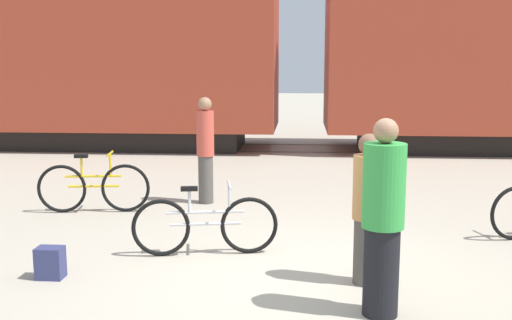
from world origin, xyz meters
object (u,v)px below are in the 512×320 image
object	(u,v)px
bicycle_silver	(205,225)
person_in_red	(205,149)
freight_train	(302,37)
person_in_green	(383,219)
backpack	(50,263)
person_in_tan	(367,209)
bicycle_yellow	(94,187)

from	to	relation	value
bicycle_silver	person_in_red	xyz separation A→B (m)	(-0.42, 2.67, 0.52)
freight_train	person_in_green	distance (m)	10.96
bicycle_silver	backpack	xyz separation A→B (m)	(-1.52, -0.91, -0.20)
freight_train	person_in_green	world-z (taller)	freight_train
person_in_tan	backpack	bearing A→B (deg)	-17.54
person_in_green	backpack	xyz separation A→B (m)	(-3.37, 0.68, -0.72)
freight_train	person_in_red	xyz separation A→B (m)	(-1.53, -6.48, -2.04)
freight_train	backpack	world-z (taller)	freight_train
person_in_green	bicycle_silver	bearing A→B (deg)	25.10
backpack	freight_train	bearing A→B (deg)	75.39
backpack	bicycle_yellow	bearing A→B (deg)	100.27
person_in_green	person_in_tan	world-z (taller)	person_in_green
bicycle_yellow	bicycle_silver	size ratio (longest dim) A/B	0.99
freight_train	person_in_green	bearing A→B (deg)	-86.01
bicycle_silver	person_in_tan	size ratio (longest dim) A/B	1.10
bicycle_silver	person_in_tan	world-z (taller)	person_in_tan
person_in_tan	person_in_red	world-z (taller)	person_in_red
person_in_tan	backpack	size ratio (longest dim) A/B	4.61
person_in_green	person_in_red	distance (m)	4.83
freight_train	bicycle_silver	distance (m)	9.56
freight_train	bicycle_yellow	world-z (taller)	freight_train
person_in_green	person_in_tan	distance (m)	0.79
freight_train	bicycle_yellow	distance (m)	8.28
freight_train	backpack	xyz separation A→B (m)	(-2.62, -10.06, -2.76)
bicycle_yellow	backpack	xyz separation A→B (m)	(0.51, -2.84, -0.22)
bicycle_yellow	person_in_tan	size ratio (longest dim) A/B	1.08
person_in_green	person_in_tan	xyz separation A→B (m)	(-0.05, 0.78, -0.10)
freight_train	bicycle_yellow	xyz separation A→B (m)	(-3.14, -7.23, -2.54)
bicycle_silver	person_in_green	bearing A→B (deg)	-40.64
bicycle_yellow	backpack	world-z (taller)	bicycle_yellow
freight_train	bicycle_silver	xyz separation A→B (m)	(-1.10, -9.15, -2.57)
bicycle_yellow	freight_train	bearing A→B (deg)	66.54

